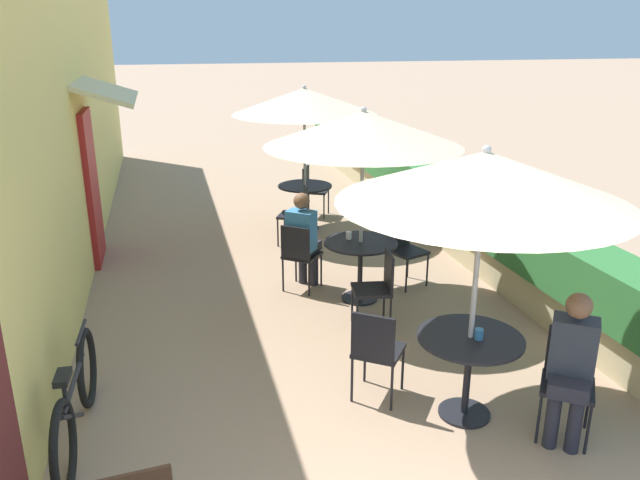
{
  "coord_description": "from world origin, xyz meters",
  "views": [
    {
      "loc": [
        -1.37,
        -2.49,
        3.12
      ],
      "look_at": [
        0.15,
        3.59,
        1.0
      ],
      "focal_mm": 35.0,
      "sensor_mm": 36.0,
      "label": 1
    }
  ],
  "objects_px": {
    "cafe_chair_far_left": "(297,212)",
    "cafe_chair_near_left": "(376,348)",
    "seated_patron_near_right": "(571,362)",
    "coffee_cup_mid": "(349,235)",
    "seated_patron_mid_left": "(303,236)",
    "cafe_chair_mid_back": "(404,245)",
    "patio_table_far": "(305,196)",
    "cafe_chair_far_right": "(312,187)",
    "cafe_chair_mid_left": "(299,252)",
    "bicycle_leaning": "(76,402)",
    "patio_umbrella_near": "(484,178)",
    "patio_table_mid": "(360,256)",
    "cafe_chair_near_right": "(569,375)",
    "patio_umbrella_mid": "(363,129)",
    "patio_umbrella_far": "(304,101)",
    "cafe_chair_mid_right": "(379,284)",
    "patio_table_near": "(469,356)",
    "coffee_cup_near": "(479,334)"
  },
  "relations": [
    {
      "from": "cafe_chair_near_left",
      "to": "patio_umbrella_far",
      "type": "relative_size",
      "value": 0.38
    },
    {
      "from": "patio_table_near",
      "to": "patio_umbrella_near",
      "type": "relative_size",
      "value": 0.38
    },
    {
      "from": "patio_umbrella_near",
      "to": "cafe_chair_mid_left",
      "type": "relative_size",
      "value": 2.66
    },
    {
      "from": "cafe_chair_near_left",
      "to": "cafe_chair_mid_right",
      "type": "distance_m",
      "value": 1.42
    },
    {
      "from": "patio_table_mid",
      "to": "seated_patron_mid_left",
      "type": "distance_m",
      "value": 0.79
    },
    {
      "from": "patio_umbrella_far",
      "to": "cafe_chair_far_right",
      "type": "distance_m",
      "value": 1.74
    },
    {
      "from": "cafe_chair_near_left",
      "to": "patio_table_mid",
      "type": "bearing_deg",
      "value": 112.24
    },
    {
      "from": "patio_umbrella_mid",
      "to": "bicycle_leaning",
      "type": "height_order",
      "value": "patio_umbrella_mid"
    },
    {
      "from": "seated_patron_near_right",
      "to": "coffee_cup_mid",
      "type": "height_order",
      "value": "seated_patron_near_right"
    },
    {
      "from": "bicycle_leaning",
      "to": "patio_umbrella_near",
      "type": "bearing_deg",
      "value": -4.92
    },
    {
      "from": "cafe_chair_near_left",
      "to": "seated_patron_near_right",
      "type": "distance_m",
      "value": 1.56
    },
    {
      "from": "patio_umbrella_near",
      "to": "seated_patron_mid_left",
      "type": "relative_size",
      "value": 1.85
    },
    {
      "from": "cafe_chair_near_left",
      "to": "coffee_cup_near",
      "type": "relative_size",
      "value": 9.67
    },
    {
      "from": "cafe_chair_near_left",
      "to": "coffee_cup_mid",
      "type": "height_order",
      "value": "cafe_chair_near_left"
    },
    {
      "from": "patio_table_mid",
      "to": "patio_table_far",
      "type": "bearing_deg",
      "value": 90.31
    },
    {
      "from": "patio_table_far",
      "to": "coffee_cup_mid",
      "type": "bearing_deg",
      "value": -91.87
    },
    {
      "from": "cafe_chair_mid_left",
      "to": "cafe_chair_far_right",
      "type": "bearing_deg",
      "value": 112.63
    },
    {
      "from": "patio_table_near",
      "to": "cafe_chair_mid_right",
      "type": "xyz_separation_m",
      "value": [
        -0.18,
        1.74,
        -0.05
      ]
    },
    {
      "from": "coffee_cup_mid",
      "to": "cafe_chair_mid_left",
      "type": "bearing_deg",
      "value": 152.37
    },
    {
      "from": "patio_umbrella_mid",
      "to": "cafe_chair_mid_back",
      "type": "xyz_separation_m",
      "value": [
        0.7,
        0.35,
        -1.55
      ]
    },
    {
      "from": "patio_umbrella_near",
      "to": "bicycle_leaning",
      "type": "bearing_deg",
      "value": 172.74
    },
    {
      "from": "seated_patron_near_right",
      "to": "bicycle_leaning",
      "type": "xyz_separation_m",
      "value": [
        -3.74,
        0.89,
        -0.32
      ]
    },
    {
      "from": "patio_table_far",
      "to": "cafe_chair_far_right",
      "type": "bearing_deg",
      "value": 68.44
    },
    {
      "from": "cafe_chair_near_left",
      "to": "seated_patron_mid_left",
      "type": "distance_m",
      "value": 2.64
    },
    {
      "from": "bicycle_leaning",
      "to": "patio_table_far",
      "type": "bearing_deg",
      "value": 61.77
    },
    {
      "from": "seated_patron_mid_left",
      "to": "cafe_chair_mid_back",
      "type": "bearing_deg",
      "value": 31.58
    },
    {
      "from": "patio_umbrella_near",
      "to": "patio_umbrella_mid",
      "type": "bearing_deg",
      "value": 93.26
    },
    {
      "from": "cafe_chair_mid_right",
      "to": "coffee_cup_mid",
      "type": "distance_m",
      "value": 0.96
    },
    {
      "from": "seated_patron_mid_left",
      "to": "cafe_chair_far_right",
      "type": "bearing_deg",
      "value": 113.39
    },
    {
      "from": "cafe_chair_mid_right",
      "to": "patio_umbrella_far",
      "type": "bearing_deg",
      "value": 8.25
    },
    {
      "from": "seated_patron_mid_left",
      "to": "cafe_chair_far_left",
      "type": "distance_m",
      "value": 1.72
    },
    {
      "from": "cafe_chair_near_left",
      "to": "patio_umbrella_mid",
      "type": "xyz_separation_m",
      "value": [
        0.53,
        2.12,
        1.55
      ]
    },
    {
      "from": "cafe_chair_mid_left",
      "to": "cafe_chair_far_right",
      "type": "xyz_separation_m",
      "value": [
        0.93,
        3.22,
        0.0
      ]
    },
    {
      "from": "cafe_chair_near_left",
      "to": "cafe_chair_mid_back",
      "type": "relative_size",
      "value": 1.0
    },
    {
      "from": "patio_umbrella_near",
      "to": "cafe_chair_mid_back",
      "type": "height_order",
      "value": "patio_umbrella_near"
    },
    {
      "from": "cafe_chair_mid_left",
      "to": "cafe_chair_mid_back",
      "type": "relative_size",
      "value": 1.0
    },
    {
      "from": "seated_patron_near_right",
      "to": "patio_table_far",
      "type": "height_order",
      "value": "seated_patron_near_right"
    },
    {
      "from": "cafe_chair_near_right",
      "to": "seated_patron_mid_left",
      "type": "xyz_separation_m",
      "value": [
        -1.4,
        3.42,
        0.17
      ]
    },
    {
      "from": "patio_umbrella_mid",
      "to": "cafe_chair_far_right",
      "type": "relative_size",
      "value": 2.66
    },
    {
      "from": "patio_umbrella_mid",
      "to": "seated_patron_mid_left",
      "type": "relative_size",
      "value": 1.85
    },
    {
      "from": "coffee_cup_near",
      "to": "cafe_chair_mid_right",
      "type": "relative_size",
      "value": 0.1
    },
    {
      "from": "patio_umbrella_mid",
      "to": "cafe_chair_mid_left",
      "type": "height_order",
      "value": "patio_umbrella_mid"
    },
    {
      "from": "cafe_chair_near_right",
      "to": "cafe_chair_mid_right",
      "type": "relative_size",
      "value": 1.0
    },
    {
      "from": "patio_table_mid",
      "to": "seated_patron_mid_left",
      "type": "height_order",
      "value": "seated_patron_mid_left"
    },
    {
      "from": "patio_umbrella_mid",
      "to": "seated_patron_mid_left",
      "type": "bearing_deg",
      "value": 138.75
    },
    {
      "from": "coffee_cup_mid",
      "to": "patio_table_far",
      "type": "distance_m",
      "value": 2.79
    },
    {
      "from": "patio_umbrella_near",
      "to": "cafe_chair_near_left",
      "type": "relative_size",
      "value": 2.66
    },
    {
      "from": "patio_table_mid",
      "to": "patio_table_far",
      "type": "relative_size",
      "value": 1.0
    },
    {
      "from": "cafe_chair_far_left",
      "to": "cafe_chair_near_left",
      "type": "bearing_deg",
      "value": -155.82
    },
    {
      "from": "patio_umbrella_mid",
      "to": "cafe_chair_mid_left",
      "type": "xyz_separation_m",
      "value": [
        -0.65,
        0.43,
        -1.55
      ]
    }
  ]
}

